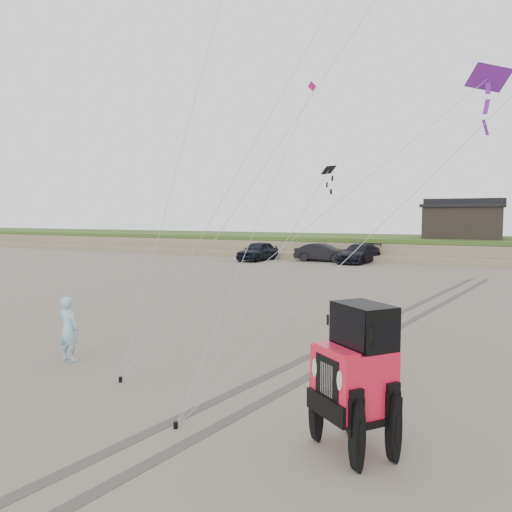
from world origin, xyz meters
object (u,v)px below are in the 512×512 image
Objects in this scene: truck_b at (322,252)px; jeep at (353,393)px; cabin at (463,220)px; man at (68,329)px; truck_c at (359,253)px; truck_a at (258,251)px.

truck_b is 32.26m from jeep.
man is (-6.27, -36.61, -2.42)m from cabin.
truck_b is 0.89× the size of jeep.
man reaches higher than truck_b.
cabin is 1.47× the size of truck_b.
cabin is 1.27× the size of truck_c.
jeep is at bearing 168.23° from man.
truck_a is at bearing 157.19° from jeep.
man is at bearing -99.71° from cabin.
truck_c is (-6.79, -7.73, -2.50)m from cabin.
jeep reaches higher than truck_a.
man is at bearing -81.07° from truck_c.
man is at bearing -70.28° from truck_a.
cabin is 37.22m from man.
jeep is at bearing -87.84° from cabin.
truck_c is (7.89, 1.65, -0.04)m from truck_a.
truck_a reaches higher than truck_c.
man is at bearing -153.05° from jeep.
truck_a is at bearing -73.65° from man.
truck_c is at bearing 143.05° from jeep.
jeep is (1.43, -38.10, -2.32)m from cabin.
cabin is at bearing -100.54° from man.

